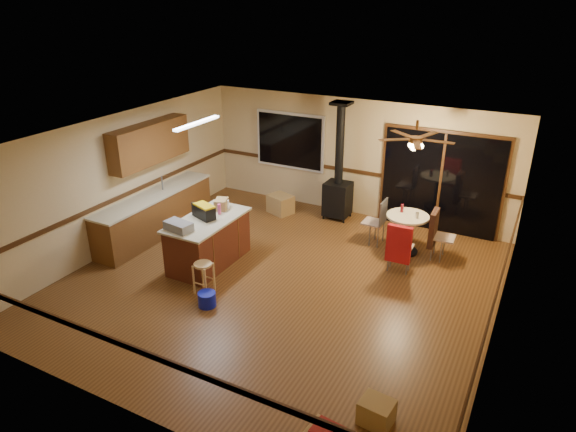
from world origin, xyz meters
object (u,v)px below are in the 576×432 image
Objects in this scene: chair_left at (379,217)px; kitchen_island at (208,241)px; box_under_window at (280,204)px; box_corner_b at (376,412)px; toolbox_grey at (179,226)px; toolbox_black at (205,212)px; blue_bucket at (207,299)px; dining_table at (407,227)px; chair_right at (435,229)px; wood_stove at (338,187)px; chair_near at (399,244)px; bar_stool at (204,278)px.

kitchen_island is at bearing -138.47° from chair_left.
box_corner_b is at bearing -51.37° from box_under_window.
toolbox_black reaches higher than toolbox_grey.
blue_bucket is at bearing 161.42° from box_corner_b.
kitchen_island is 4.40× the size of box_corner_b.
chair_left is at bearing -10.88° from box_under_window.
dining_table reaches higher than blue_bucket.
chair_right is 1.83× the size of box_corner_b.
dining_table is at bearing 33.64° from toolbox_black.
box_under_window is at bearing -164.63° from wood_stove.
box_corner_b reaches higher than blue_bucket.
box_corner_b is (4.08, -2.30, -0.86)m from toolbox_black.
kitchen_island is at bearing 75.90° from toolbox_grey.
dining_table is 3.14m from box_under_window.
blue_bucket is (0.86, -1.21, -0.89)m from toolbox_black.
wood_stove is at bearing 153.10° from dining_table.
chair_right is 1.32× the size of box_under_window.
box_corner_b is at bearing -84.92° from chair_right.
dining_table is 1.15× the size of chair_near.
dining_table is (1.81, -0.92, -0.20)m from wood_stove.
bar_stool is (0.52, -0.88, -0.18)m from kitchen_island.
blue_bucket is at bearing -78.95° from box_under_window.
toolbox_black is 3.42m from chair_left.
box_under_window reaches higher than box_corner_b.
wood_stove is 8.69× the size of blue_bucket.
wood_stove is 1.47m from chair_left.
box_under_window is (-1.26, -0.35, -0.52)m from wood_stove.
chair_right is at bearing -8.43° from box_under_window.
bar_stool is at bearing 131.81° from blue_bucket.
toolbox_grey is 4.28m from dining_table.
wood_stove reaches higher than kitchen_island.
toolbox_grey is at bearing -143.67° from chair_right.
dining_table is (3.11, 2.13, 0.07)m from kitchen_island.
blue_bucket is 4.42m from chair_right.
wood_stove is 3.94m from toolbox_grey.
kitchen_island reaches higher than blue_bucket.
box_under_window is at bearing 86.60° from toolbox_grey.
kitchen_island is 0.57m from toolbox_black.
toolbox_grey reaches higher than blue_bucket.
chair_right is at bearing 30.92° from kitchen_island.
toolbox_black is at bearing -159.47° from chair_near.
kitchen_island is 3.77m from dining_table.
toolbox_grey reaches higher than chair_right.
toolbox_grey is 1.69× the size of blue_bucket.
dining_table is 4.52m from box_corner_b.
toolbox_black is (-1.36, -3.03, 0.29)m from wood_stove.
toolbox_grey is at bearing 158.22° from box_corner_b.
chair_right is (3.63, 2.17, 0.14)m from kitchen_island.
toolbox_black is 1.09× the size of box_corner_b.
toolbox_grey is 1.41m from blue_bucket.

